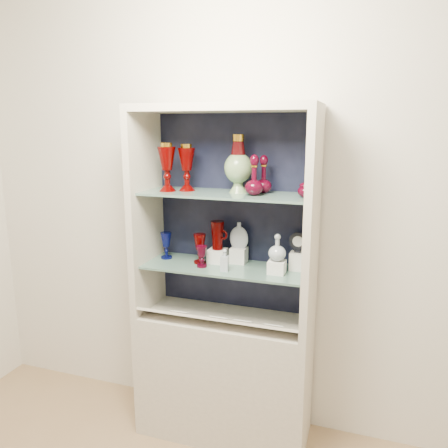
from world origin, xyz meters
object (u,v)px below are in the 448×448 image
(ruby_decanter_a, at_px, (264,172))
(clear_square_bottle, at_px, (225,260))
(ruby_goblet_small, at_px, (202,256))
(flat_flask, at_px, (239,235))
(clear_round_decanter, at_px, (277,248))
(pedestal_lamp_left, at_px, (167,167))
(ruby_pitcher, at_px, (217,235))
(pedestal_lamp_right, at_px, (187,168))
(lidded_bowl, at_px, (306,188))
(enamel_urn, at_px, (238,164))
(ruby_decanter_b, at_px, (254,174))
(ruby_goblet_tall, at_px, (200,249))
(cameo_medallion, at_px, (298,242))
(cobalt_goblet, at_px, (166,245))

(ruby_decanter_a, height_order, clear_square_bottle, ruby_decanter_a)
(ruby_goblet_small, distance_m, clear_square_bottle, 0.15)
(flat_flask, distance_m, clear_round_decanter, 0.28)
(clear_round_decanter, bearing_deg, pedestal_lamp_left, -179.41)
(pedestal_lamp_left, xyz_separation_m, ruby_pitcher, (0.27, 0.09, -0.39))
(pedestal_lamp_right, xyz_separation_m, ruby_pitcher, (0.17, 0.04, -0.39))
(clear_round_decanter, bearing_deg, lidded_bowl, 3.54)
(lidded_bowl, xyz_separation_m, flat_flask, (-0.39, 0.11, -0.30))
(enamel_urn, height_order, clear_round_decanter, enamel_urn)
(lidded_bowl, distance_m, ruby_goblet_small, 0.69)
(enamel_urn, height_order, flat_flask, enamel_urn)
(pedestal_lamp_left, relative_size, flat_flask, 1.74)
(pedestal_lamp_left, height_order, ruby_pitcher, pedestal_lamp_left)
(pedestal_lamp_left, relative_size, ruby_decanter_b, 1.18)
(lidded_bowl, distance_m, ruby_goblet_tall, 0.71)
(flat_flask, bearing_deg, cameo_medallion, -3.57)
(enamel_urn, bearing_deg, clear_square_bottle, -107.73)
(clear_square_bottle, xyz_separation_m, cameo_medallion, (0.37, 0.15, 0.10))
(ruby_decanter_a, distance_m, flat_flask, 0.40)
(enamel_urn, bearing_deg, ruby_pitcher, 173.60)
(cameo_medallion, bearing_deg, clear_round_decanter, -135.02)
(flat_flask, relative_size, clear_round_decanter, 1.09)
(pedestal_lamp_left, xyz_separation_m, cobalt_goblet, (-0.05, 0.07, -0.47))
(ruby_decanter_a, bearing_deg, clear_round_decanter, -40.21)
(pedestal_lamp_left, bearing_deg, flat_flask, 17.68)
(pedestal_lamp_left, xyz_separation_m, pedestal_lamp_right, (0.10, 0.05, -0.00))
(ruby_decanter_a, distance_m, clear_round_decanter, 0.42)
(lidded_bowl, bearing_deg, flat_flask, 164.42)
(ruby_decanter_a, xyz_separation_m, ruby_goblet_tall, (-0.36, -0.05, -0.45))
(ruby_decanter_b, bearing_deg, pedestal_lamp_left, 179.89)
(lidded_bowl, bearing_deg, ruby_decanter_a, 161.91)
(pedestal_lamp_left, distance_m, clear_round_decanter, 0.76)
(ruby_decanter_b, xyz_separation_m, lidded_bowl, (0.27, 0.02, -0.07))
(pedestal_lamp_left, xyz_separation_m, enamel_urn, (0.39, 0.07, 0.02))
(cobalt_goblet, xyz_separation_m, ruby_pitcher, (0.32, 0.02, 0.08))
(pedestal_lamp_left, xyz_separation_m, ruby_goblet_small, (0.21, -0.02, -0.49))
(enamel_urn, xyz_separation_m, ruby_decanter_a, (0.14, 0.02, -0.04))
(cobalt_goblet, distance_m, clear_square_bottle, 0.42)
(ruby_goblet_tall, height_order, clear_round_decanter, clear_round_decanter)
(ruby_pitcher, relative_size, cameo_medallion, 1.43)
(ruby_decanter_b, bearing_deg, ruby_pitcher, 159.56)
(ruby_goblet_tall, bearing_deg, cobalt_goblet, 173.59)
(clear_round_decanter, bearing_deg, clear_square_bottle, -169.43)
(pedestal_lamp_left, height_order, enamel_urn, enamel_urn)
(pedestal_lamp_left, bearing_deg, ruby_decanter_a, 10.00)
(flat_flask, relative_size, cameo_medallion, 1.34)
(pedestal_lamp_right, height_order, flat_flask, pedestal_lamp_right)
(ruby_decanter_b, height_order, ruby_goblet_small, ruby_decanter_b)
(ruby_decanter_a, relative_size, ruby_pitcher, 1.39)
(enamel_urn, xyz_separation_m, clear_round_decanter, (0.24, -0.07, -0.44))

